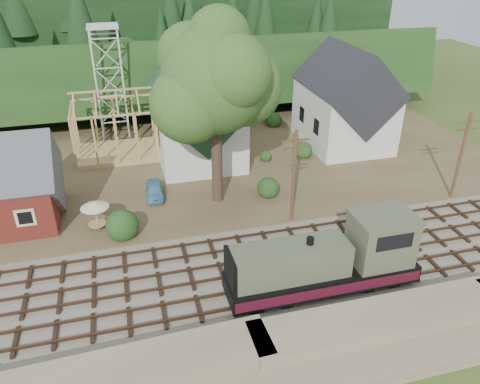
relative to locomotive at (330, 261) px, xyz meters
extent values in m
plane|color=#384C1E|center=(-6.50, 3.00, -2.18)|extent=(140.00, 140.00, 0.00)
cube|color=#7F7259|center=(-6.50, -5.50, -2.18)|extent=(64.00, 5.00, 1.60)
cube|color=#726B5B|center=(-6.50, 3.00, -2.10)|extent=(64.00, 11.00, 0.16)
cube|color=brown|center=(-6.50, 21.00, -2.03)|extent=(64.00, 26.00, 0.30)
cube|color=#1E3F19|center=(-6.50, 45.00, -2.18)|extent=(70.00, 28.96, 12.74)
cube|color=black|center=(-6.50, 61.00, -2.18)|extent=(80.00, 20.00, 12.00)
cube|color=silver|center=(-4.50, 23.00, 1.32)|extent=(8.00, 12.00, 6.40)
cube|color=#1B3B24|center=(-4.50, 23.00, 4.52)|extent=(8.40, 12.96, 8.40)
cube|color=silver|center=(-4.50, 17.00, 6.52)|extent=(2.40, 2.40, 4.00)
cone|color=#1B3B24|center=(-4.50, 17.00, 9.82)|extent=(5.37, 5.37, 2.60)
cube|color=silver|center=(11.50, 22.00, 1.32)|extent=(8.00, 10.00, 6.40)
cube|color=black|center=(11.50, 22.00, 4.52)|extent=(8.40, 10.80, 8.40)
cube|color=tan|center=(-12.50, 25.00, -1.63)|extent=(8.00, 6.00, 0.50)
cube|color=tan|center=(-12.50, 25.00, 5.02)|extent=(8.00, 0.18, 0.18)
cube|color=silver|center=(-13.90, 29.60, 4.12)|extent=(0.18, 0.18, 12.00)
cube|color=silver|center=(-11.10, 29.60, 4.12)|extent=(0.18, 0.18, 12.00)
cube|color=silver|center=(-13.90, 32.40, 4.12)|extent=(0.18, 0.18, 12.00)
cube|color=silver|center=(-11.10, 32.40, 4.12)|extent=(0.18, 0.18, 12.00)
cube|color=silver|center=(-12.50, 31.00, 10.12)|extent=(3.20, 3.20, 0.25)
cylinder|color=#38281E|center=(-4.50, 13.00, 2.12)|extent=(0.90, 0.90, 8.00)
sphere|color=#32531F|center=(-4.50, 13.00, 8.62)|extent=(8.40, 8.40, 8.40)
sphere|color=#32531F|center=(-2.00, 14.00, 7.62)|extent=(6.40, 6.40, 6.40)
sphere|color=#32531F|center=(-6.70, 12.20, 7.12)|extent=(6.00, 6.00, 6.00)
cylinder|color=#4C331E|center=(0.50, 8.20, 1.82)|extent=(0.28, 0.28, 8.00)
cube|color=#4C331E|center=(0.50, 8.20, 5.02)|extent=(2.20, 0.12, 0.12)
cube|color=#4C331E|center=(0.50, 8.20, 4.42)|extent=(1.80, 0.12, 0.12)
cylinder|color=#4C331E|center=(15.50, 8.20, 1.82)|extent=(0.28, 0.28, 8.00)
cube|color=#4C331E|center=(15.50, 8.20, 5.02)|extent=(2.20, 0.12, 0.12)
cube|color=#4C331E|center=(15.50, 8.20, 4.42)|extent=(1.80, 0.12, 0.12)
cube|color=black|center=(-0.48, 0.00, -1.84)|extent=(12.39, 2.58, 0.36)
cube|color=black|center=(-0.48, 0.00, -1.10)|extent=(12.39, 2.99, 1.14)
cube|color=#4B4C37|center=(-2.75, 0.00, 0.55)|extent=(7.43, 2.37, 2.17)
cube|color=#4B4C37|center=(3.44, 0.00, 1.12)|extent=(3.72, 2.89, 3.30)
cube|color=#4B4C37|center=(3.44, 0.00, 2.82)|extent=(3.92, 3.10, 0.21)
cube|color=black|center=(3.44, -1.46, 1.84)|extent=(2.48, 0.06, 1.03)
cube|color=#470F1E|center=(-0.48, -1.52, -1.10)|extent=(12.39, 0.04, 0.72)
cube|color=#470F1E|center=(-0.48, 1.52, -1.10)|extent=(12.39, 0.04, 0.72)
cylinder|color=black|center=(-1.51, 0.00, 1.74)|extent=(0.45, 0.45, 0.72)
imported|color=#619FCF|center=(-9.74, 14.92, -1.26)|extent=(1.69, 3.74, 1.25)
imported|color=red|center=(14.12, 20.95, -1.29)|extent=(4.64, 3.48, 1.17)
cylinder|color=silver|center=(-14.59, 10.91, -0.80)|extent=(0.10, 0.10, 2.16)
cylinder|color=tan|center=(-14.59, 10.91, -1.44)|extent=(1.37, 1.37, 0.08)
cone|color=beige|center=(-14.59, 10.91, 0.28)|extent=(2.16, 2.16, 0.49)
camera|label=1|loc=(-11.79, -21.79, 18.19)|focal=35.00mm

